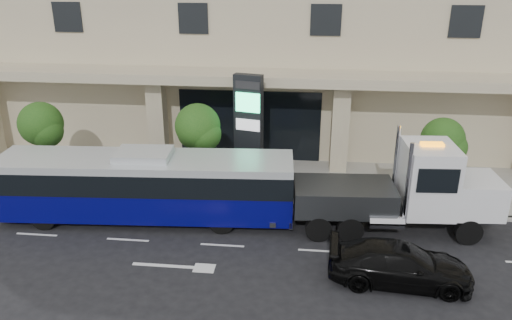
{
  "coord_description": "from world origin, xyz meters",
  "views": [
    {
      "loc": [
        3.28,
        -18.91,
        10.77
      ],
      "look_at": [
        1.01,
        2.0,
        2.42
      ],
      "focal_mm": 35.0,
      "sensor_mm": 36.0,
      "label": 1
    }
  ],
  "objects": [
    {
      "name": "curb",
      "position": [
        0.0,
        2.0,
        0.07
      ],
      "size": [
        120.0,
        0.3,
        0.15
      ],
      "primitive_type": "cube",
      "color": "gray",
      "rests_on": "ground"
    },
    {
      "name": "tree_right",
      "position": [
        9.53,
        3.59,
        3.04
      ],
      "size": [
        2.1,
        2.0,
        4.04
      ],
      "color": "#422B19",
      "rests_on": "sidewalk"
    },
    {
      "name": "sidewalk",
      "position": [
        0.0,
        5.0,
        0.07
      ],
      "size": [
        120.0,
        6.0,
        0.15
      ],
      "primitive_type": "cube",
      "color": "gray",
      "rests_on": "ground"
    },
    {
      "name": "signage_pylon",
      "position": [
        0.36,
        4.53,
        3.02
      ],
      "size": [
        1.48,
        0.83,
        5.65
      ],
      "rotation": [
        0.0,
        0.0,
        -0.23
      ],
      "color": "black",
      "rests_on": "sidewalk"
    },
    {
      "name": "ground",
      "position": [
        0.0,
        0.0,
        0.0
      ],
      "size": [
        120.0,
        120.0,
        0.0
      ],
      "primitive_type": "plane",
      "color": "black",
      "rests_on": "ground"
    },
    {
      "name": "tow_truck",
      "position": [
        7.46,
        0.6,
        1.81
      ],
      "size": [
        9.67,
        2.9,
        4.39
      ],
      "rotation": [
        0.0,
        0.0,
        0.07
      ],
      "color": "#2D3033",
      "rests_on": "ground"
    },
    {
      "name": "tree_left",
      "position": [
        -9.97,
        3.59,
        3.11
      ],
      "size": [
        2.27,
        2.2,
        4.22
      ],
      "color": "#422B19",
      "rests_on": "sidewalk"
    },
    {
      "name": "city_bus",
      "position": [
        -3.7,
        0.42,
        1.66
      ],
      "size": [
        13.03,
        3.53,
        3.26
      ],
      "rotation": [
        0.0,
        0.0,
        0.06
      ],
      "color": "black",
      "rests_on": "ground"
    },
    {
      "name": "black_sedan",
      "position": [
        6.76,
        -3.26,
        0.74
      ],
      "size": [
        5.18,
        2.34,
        1.47
      ],
      "primitive_type": "imported",
      "rotation": [
        0.0,
        0.0,
        1.52
      ],
      "color": "black",
      "rests_on": "ground"
    },
    {
      "name": "tree_mid",
      "position": [
        -1.97,
        3.59,
        3.26
      ],
      "size": [
        2.28,
        2.2,
        4.38
      ],
      "color": "#422B19",
      "rests_on": "sidewalk"
    }
  ]
}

